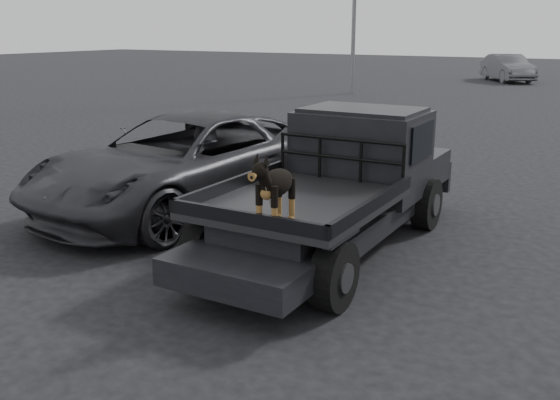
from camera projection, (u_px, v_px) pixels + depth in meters
The scene contains 7 objects.
ground at pixel (292, 288), 7.15m from camera, with size 120.00×120.00×0.00m, color black.
flatbed_ute at pixel (332, 216), 8.32m from camera, with size 2.00×5.40×0.92m, color black, non-canonical shape.
ute_cab at pixel (362, 139), 8.88m from camera, with size 1.72×1.30×0.88m, color black, non-canonical shape.
headache_rack at pixel (340, 160), 8.29m from camera, with size 1.80×0.08×0.55m, color black, non-canonical shape.
dog at pixel (276, 189), 6.41m from camera, with size 0.32×0.60×0.74m, color black, non-canonical shape.
parked_suv at pixel (186, 163), 10.15m from camera, with size 2.55×5.54×1.54m, color #2D2C31.
distant_car_a at pixel (508, 68), 34.47m from camera, with size 1.56×4.48×1.48m, color #4F5055.
Camera 1 is at (3.19, -5.81, 2.89)m, focal length 40.00 mm.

